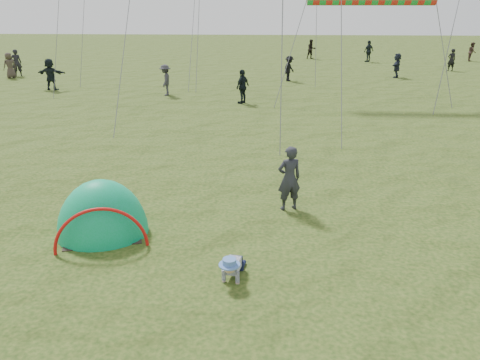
{
  "coord_description": "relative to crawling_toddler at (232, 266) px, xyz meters",
  "views": [
    {
      "loc": [
        1.37,
        -7.16,
        4.77
      ],
      "look_at": [
        0.81,
        2.74,
        1.0
      ],
      "focal_mm": 35.0,
      "sensor_mm": 36.0,
      "label": 1
    }
  ],
  "objects": [
    {
      "name": "crowd_person_8",
      "position": [
        9.18,
        34.18,
        0.62
      ],
      "size": [
        1.09,
        0.97,
        1.78
      ],
      "primitive_type": "imported",
      "rotation": [
        0.0,
        0.0,
        3.78
      ],
      "color": "black",
      "rests_on": "ground"
    },
    {
      "name": "crowd_person_1",
      "position": [
        18.19,
        35.24,
        0.53
      ],
      "size": [
        0.8,
        0.92,
        1.59
      ],
      "primitive_type": "imported",
      "rotation": [
        0.0,
        0.0,
        1.27
      ],
      "color": "#3C2A25",
      "rests_on": "ground"
    },
    {
      "name": "crowd_person_12",
      "position": [
        14.18,
        28.87,
        0.53
      ],
      "size": [
        0.62,
        0.45,
        1.6
      ],
      "primitive_type": "imported",
      "rotation": [
        0.0,
        0.0,
        3.26
      ],
      "color": "black",
      "rests_on": "ground"
    },
    {
      "name": "crowd_person_2",
      "position": [
        -0.64,
        16.03,
        0.57
      ],
      "size": [
        0.86,
        1.06,
        1.68
      ],
      "primitive_type": "imported",
      "rotation": [
        0.0,
        0.0,
        4.17
      ],
      "color": "black",
      "rests_on": "ground"
    },
    {
      "name": "popup_tent",
      "position": [
        -2.95,
        1.61,
        -0.27
      ],
      "size": [
        2.31,
        2.07,
        2.52
      ],
      "primitive_type": "ellipsoid",
      "rotation": [
        0.0,
        0.0,
        0.28
      ],
      "color": "#00A14E",
      "rests_on": "ground"
    },
    {
      "name": "crowd_person_0",
      "position": [
        -16.65,
        24.54,
        0.63
      ],
      "size": [
        0.78,
        0.71,
        1.8
      ],
      "primitive_type": "imported",
      "rotation": [
        0.0,
        0.0,
        3.7
      ],
      "color": "black",
      "rests_on": "ground"
    },
    {
      "name": "crowd_person_9",
      "position": [
        -4.93,
        17.96,
        0.56
      ],
      "size": [
        0.7,
        1.12,
        1.66
      ],
      "primitive_type": "imported",
      "rotation": [
        0.0,
        0.0,
        4.79
      ],
      "color": "#313036",
      "rests_on": "ground"
    },
    {
      "name": "crawling_toddler",
      "position": [
        0.0,
        0.0,
        0.0
      ],
      "size": [
        0.61,
        0.78,
        0.54
      ],
      "primitive_type": null,
      "rotation": [
        0.0,
        0.0,
        -0.18
      ],
      "color": "black",
      "rests_on": "ground"
    },
    {
      "name": "crowd_person_5",
      "position": [
        -11.92,
        19.29,
        0.63
      ],
      "size": [
        1.7,
        0.67,
        1.79
      ],
      "primitive_type": "imported",
      "rotation": [
        0.0,
        0.0,
        3.06
      ],
      "color": "black",
      "rests_on": "ground"
    },
    {
      "name": "ground",
      "position": [
        -0.81,
        -0.24,
        -0.27
      ],
      "size": [
        140.0,
        140.0,
        0.0
      ],
      "primitive_type": "plane",
      "color": "#17330D"
    },
    {
      "name": "crowd_person_11",
      "position": [
        9.29,
        25.26,
        0.53
      ],
      "size": [
        0.94,
        1.57,
        1.61
      ],
      "primitive_type": "imported",
      "rotation": [
        0.0,
        0.0,
        4.38
      ],
      "color": "#1B212D",
      "rests_on": "ground"
    },
    {
      "name": "crowd_person_7",
      "position": [
        4.51,
        36.33,
        0.57
      ],
      "size": [
        0.98,
        0.86,
        1.68
      ],
      "primitive_type": "imported",
      "rotation": [
        0.0,
        0.0,
        0.32
      ],
      "color": "black",
      "rests_on": "ground"
    },
    {
      "name": "standing_adult",
      "position": [
        1.15,
        3.18,
        0.54
      ],
      "size": [
        0.68,
        0.56,
        1.61
      ],
      "primitive_type": "imported",
      "rotation": [
        0.0,
        0.0,
        3.48
      ],
      "color": "#25272D",
      "rests_on": "ground"
    },
    {
      "name": "crowd_person_3",
      "position": [
        1.99,
        23.39,
        0.53
      ],
      "size": [
        1.03,
        1.19,
        1.59
      ],
      "primitive_type": "imported",
      "rotation": [
        0.0,
        0.0,
        1.05
      ],
      "color": "black",
      "rests_on": "ground"
    },
    {
      "name": "crowd_person_4",
      "position": [
        -16.63,
        23.59,
        0.57
      ],
      "size": [
        0.93,
        0.97,
        1.67
      ],
      "primitive_type": "imported",
      "rotation": [
        0.0,
        0.0,
        4.01
      ],
      "color": "#3E342C",
      "rests_on": "ground"
    }
  ]
}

